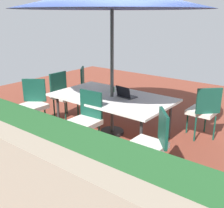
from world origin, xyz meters
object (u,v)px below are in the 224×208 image
at_px(chair_east, 63,93).
at_px(cup, 112,89).
at_px(chair_southwest, 204,109).
at_px(chair_northwest, 151,142).
at_px(dining_table, 112,99).
at_px(laptop, 126,95).
at_px(chair_southeast, 89,86).
at_px(chair_northeast, 33,102).
at_px(chair_north, 86,118).

xyz_separation_m(chair_east, cup, (-1.16, -0.23, 0.23)).
bearing_deg(chair_southwest, chair_northwest, 42.24).
bearing_deg(dining_table, chair_southwest, -148.63).
bearing_deg(laptop, chair_southeast, -17.77).
bearing_deg(chair_northeast, cup, 5.46).
xyz_separation_m(dining_table, chair_southeast, (1.35, -0.84, -0.14)).
relative_size(chair_north, chair_northwest, 1.00).
bearing_deg(chair_east, chair_southeast, 0.87).
height_order(chair_east, chair_northwest, same).
relative_size(chair_southeast, laptop, 2.81).
relative_size(dining_table, laptop, 6.27).
bearing_deg(chair_northeast, chair_north, -36.30).
xyz_separation_m(dining_table, cup, (0.20, -0.26, 0.08)).
bearing_deg(cup, laptop, 159.81).
distance_m(dining_table, cup, 0.34).
bearing_deg(dining_table, cup, -52.98).
height_order(chair_east, chair_southeast, same).
bearing_deg(chair_northeast, chair_east, 55.34).
bearing_deg(chair_north, chair_northeast, 177.34).
bearing_deg(chair_northwest, laptop, -171.08).
height_order(chair_north, cup, chair_north).
bearing_deg(cup, chair_east, 11.01).
bearing_deg(chair_north, chair_southwest, 46.37).
bearing_deg(laptop, chair_southwest, -139.87).
relative_size(chair_southeast, cup, 11.53).
bearing_deg(laptop, cup, -12.89).
relative_size(dining_table, chair_southeast, 2.23).
xyz_separation_m(dining_table, chair_southwest, (-1.40, -0.86, -0.14)).
distance_m(chair_north, chair_southwest, 2.11).
distance_m(dining_table, chair_northeast, 1.53).
xyz_separation_m(chair_southwest, laptop, (1.17, 0.75, 0.23)).
xyz_separation_m(chair_northeast, chair_southwest, (-2.72, -1.63, 0.00)).
bearing_deg(chair_southeast, chair_east, 142.05).
bearing_deg(chair_northeast, chair_northwest, -39.00).
relative_size(chair_east, laptop, 2.81).
distance_m(chair_northeast, chair_north, 1.36).
relative_size(chair_north, laptop, 2.81).
bearing_deg(chair_northwest, cup, -166.13).
height_order(chair_north, laptop, chair_north).
distance_m(dining_table, laptop, 0.27).
relative_size(chair_northeast, chair_southwest, 1.00).
height_order(chair_southeast, cup, chair_southeast).
bearing_deg(chair_southwest, dining_table, -14.10).
height_order(chair_east, chair_southwest, same).
distance_m(chair_east, cup, 1.20).
height_order(dining_table, chair_east, chair_east).
relative_size(dining_table, chair_northwest, 2.23).
xyz_separation_m(dining_table, laptop, (-0.23, -0.10, 0.09)).
distance_m(chair_north, chair_northwest, 1.29).
relative_size(chair_east, chair_southwest, 1.00).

